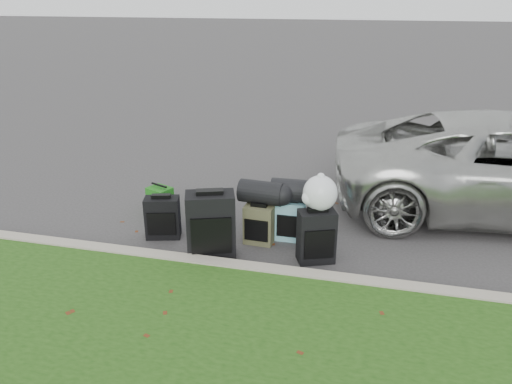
% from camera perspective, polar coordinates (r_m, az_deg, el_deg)
% --- Properties ---
extents(ground, '(120.00, 120.00, 0.00)m').
position_cam_1_polar(ground, '(6.63, 0.43, -5.12)').
color(ground, '#383535').
rests_on(ground, ground).
extents(curb, '(120.00, 0.18, 0.15)m').
position_cam_1_polar(curb, '(5.74, -1.92, -8.83)').
color(curb, '#9E937F').
rests_on(curb, ground).
extents(suitcase_small_black, '(0.49, 0.35, 0.55)m').
position_cam_1_polar(suitcase_small_black, '(6.62, -10.62, -2.89)').
color(suitcase_small_black, black).
rests_on(suitcase_small_black, ground).
extents(suitcase_large_black_left, '(0.66, 0.52, 0.83)m').
position_cam_1_polar(suitcase_large_black_left, '(5.99, -5.18, -3.88)').
color(suitcase_large_black_left, black).
rests_on(suitcase_large_black_left, ground).
extents(suitcase_olive, '(0.38, 0.25, 0.51)m').
position_cam_1_polar(suitcase_olive, '(6.37, 0.35, -3.74)').
color(suitcase_olive, '#424229').
rests_on(suitcase_olive, ground).
extents(suitcase_teal, '(0.37, 0.22, 0.53)m').
position_cam_1_polar(suitcase_teal, '(6.47, 3.93, -3.27)').
color(suitcase_teal, '#629EB3').
rests_on(suitcase_teal, ground).
extents(suitcase_large_black_right, '(0.50, 0.40, 0.65)m').
position_cam_1_polar(suitcase_large_black_right, '(5.96, 6.91, -5.07)').
color(suitcase_large_black_right, black).
rests_on(suitcase_large_black_right, ground).
extents(tote_green, '(0.40, 0.36, 0.37)m').
position_cam_1_polar(tote_green, '(7.45, -10.90, -0.84)').
color(tote_green, '#1E6D18').
rests_on(tote_green, ground).
extents(tote_navy, '(0.33, 0.28, 0.30)m').
position_cam_1_polar(tote_navy, '(6.94, -6.26, -2.59)').
color(tote_navy, navy).
rests_on(tote_navy, ground).
extents(duffel_left, '(0.58, 0.35, 0.30)m').
position_cam_1_polar(duffel_left, '(6.30, 0.59, -0.04)').
color(duffel_left, black).
rests_on(duffel_left, suitcase_olive).
extents(duffel_right, '(0.54, 0.31, 0.30)m').
position_cam_1_polar(duffel_right, '(6.32, 4.16, 0.18)').
color(duffel_right, black).
rests_on(duffel_right, suitcase_teal).
extents(trash_bag, '(0.40, 0.40, 0.40)m').
position_cam_1_polar(trash_bag, '(5.81, 7.34, -0.13)').
color(trash_bag, white).
rests_on(trash_bag, suitcase_large_black_right).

